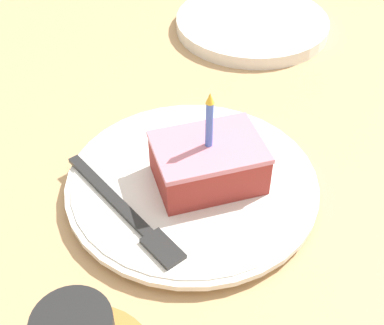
% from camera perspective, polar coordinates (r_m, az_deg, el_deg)
% --- Properties ---
extents(ground_plane, '(2.40, 2.40, 0.04)m').
position_cam_1_polar(ground_plane, '(0.61, 2.83, -4.83)').
color(ground_plane, tan).
rests_on(ground_plane, ground).
extents(plate, '(0.28, 0.28, 0.02)m').
position_cam_1_polar(plate, '(0.60, -0.00, -2.32)').
color(plate, white).
rests_on(plate, ground_plane).
extents(cake_slice, '(0.08, 0.11, 0.12)m').
position_cam_1_polar(cake_slice, '(0.57, 1.75, 0.03)').
color(cake_slice, '#99332D').
rests_on(cake_slice, plate).
extents(fork, '(0.18, 0.09, 0.00)m').
position_cam_1_polar(fork, '(0.56, -6.86, -5.40)').
color(fork, '#262626').
rests_on(fork, plate).
extents(side_plate, '(0.25, 0.25, 0.02)m').
position_cam_1_polar(side_plate, '(0.90, 6.42, 14.52)').
color(side_plate, white).
rests_on(side_plate, ground_plane).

